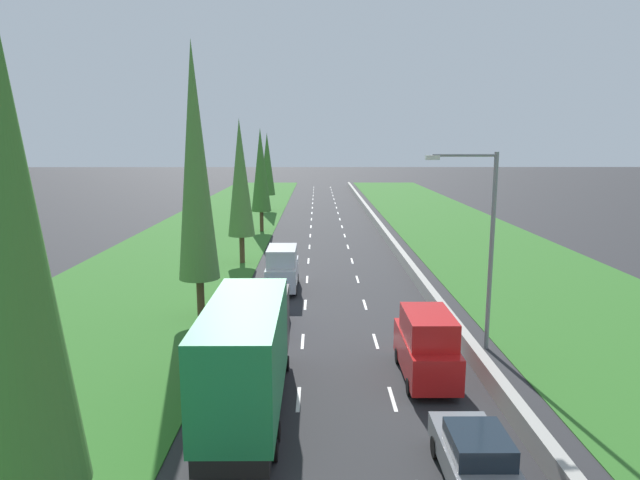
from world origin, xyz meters
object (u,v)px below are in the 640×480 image
object	(u,v)px
poplar_tree_fifth	(267,164)
street_light_mast	(484,237)
poplar_tree_second	(195,163)
silver_van_left_lane	(282,268)
grey_sedan_right_lane	(476,459)
red_van_right_lane	(426,346)
poplar_tree_third	(240,178)
green_box_truck_left_lane	(248,353)
blue_sedan_left_lane	(269,314)
poplar_tree_fourth	(261,170)
poplar_tree_nearest	(19,263)

from	to	relation	value
poplar_tree_fifth	street_light_mast	distance (m)	53.37
poplar_tree_second	silver_van_left_lane	bearing A→B (deg)	54.53
grey_sedan_right_lane	street_light_mast	bearing A→B (deg)	73.34
red_van_right_lane	grey_sedan_right_lane	bearing A→B (deg)	-89.80
poplar_tree_fifth	silver_van_left_lane	bearing A→B (deg)	-83.68
street_light_mast	poplar_tree_third	bearing A→B (deg)	126.31
green_box_truck_left_lane	red_van_right_lane	world-z (taller)	green_box_truck_left_lane
red_van_right_lane	poplar_tree_fifth	xyz separation A→B (m)	(-11.16, 54.72, 4.97)
grey_sedan_right_lane	poplar_tree_third	world-z (taller)	poplar_tree_third
poplar_tree_second	green_box_truck_left_lane	bearing A→B (deg)	-69.81
grey_sedan_right_lane	poplar_tree_third	xyz separation A→B (m)	(-10.29, 28.53, 5.83)
blue_sedan_left_lane	silver_van_left_lane	xyz separation A→B (m)	(0.20, 7.62, 0.59)
green_box_truck_left_lane	poplar_tree_third	distance (m)	24.86
silver_van_left_lane	poplar_tree_second	world-z (taller)	poplar_tree_second
poplar_tree_fourth	poplar_tree_third	bearing A→B (deg)	-90.03
red_van_right_lane	poplar_tree_second	distance (m)	14.99
grey_sedan_right_lane	silver_van_left_lane	distance (m)	21.70
grey_sedan_right_lane	street_light_mast	xyz separation A→B (m)	(3.09, 10.33, 4.42)
poplar_tree_fourth	poplar_tree_fifth	world-z (taller)	poplar_tree_fourth
poplar_tree_second	poplar_tree_fifth	distance (m)	46.84
poplar_tree_second	poplar_tree_fourth	distance (m)	29.05
grey_sedan_right_lane	poplar_tree_nearest	size ratio (longest dim) A/B	0.38
green_box_truck_left_lane	blue_sedan_left_lane	bearing A→B (deg)	90.20
red_van_right_lane	poplar_tree_third	world-z (taller)	poplar_tree_third
silver_van_left_lane	red_van_right_lane	bearing A→B (deg)	-64.14
poplar_tree_fourth	poplar_tree_second	bearing A→B (deg)	-90.84
silver_van_left_lane	poplar_tree_fifth	world-z (taller)	poplar_tree_fifth
blue_sedan_left_lane	poplar_tree_second	bearing A→B (deg)	153.82
poplar_tree_nearest	grey_sedan_right_lane	bearing A→B (deg)	16.81
poplar_tree_second	poplar_tree_fourth	size ratio (longest dim) A/B	1.34
red_van_right_lane	poplar_tree_fifth	distance (m)	56.07
red_van_right_lane	silver_van_left_lane	xyz separation A→B (m)	(-6.61, 13.63, 0.00)
green_box_truck_left_lane	red_van_right_lane	bearing A→B (deg)	21.69
poplar_tree_fourth	street_light_mast	distance (m)	36.18
red_van_right_lane	street_light_mast	bearing A→B (deg)	46.72
red_van_right_lane	poplar_tree_nearest	xyz separation A→B (m)	(-10.31, -10.14, 5.65)
red_van_right_lane	blue_sedan_left_lane	distance (m)	9.10
poplar_tree_third	street_light_mast	distance (m)	22.64
green_box_truck_left_lane	poplar_tree_fifth	distance (m)	57.73
poplar_tree_fourth	poplar_tree_fifth	bearing A→B (deg)	92.91
grey_sedan_right_lane	red_van_right_lane	world-z (taller)	red_van_right_lane
green_box_truck_left_lane	red_van_right_lane	distance (m)	7.34
poplar_tree_third	poplar_tree_fourth	xyz separation A→B (m)	(0.01, 15.38, -0.17)
silver_van_left_lane	poplar_tree_second	xyz separation A→B (m)	(-4.07, -5.72, 6.93)
poplar_tree_fifth	street_light_mast	bearing A→B (deg)	-74.48
red_van_right_lane	poplar_tree_nearest	distance (m)	15.52
poplar_tree_fourth	grey_sedan_right_lane	bearing A→B (deg)	-76.82
street_light_mast	blue_sedan_left_lane	bearing A→B (deg)	164.77
poplar_tree_third	poplar_tree_fifth	distance (m)	33.22
blue_sedan_left_lane	red_van_right_lane	bearing A→B (deg)	-41.44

